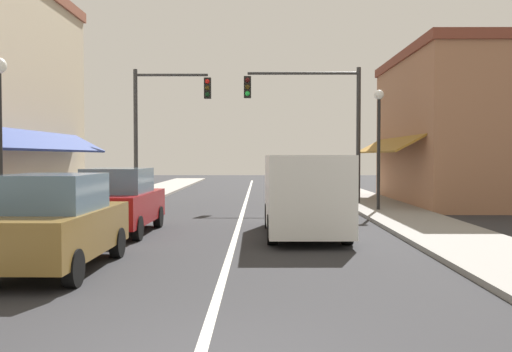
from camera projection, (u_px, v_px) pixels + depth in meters
name	position (u px, v px, depth m)	size (l,w,h in m)	color
ground_plane	(244.00, 207.00, 23.55)	(80.00, 80.00, 0.00)	#28282B
sidewalk_left	(110.00, 206.00, 23.58)	(2.60, 56.00, 0.12)	gray
sidewalk_right	(379.00, 206.00, 23.52)	(2.60, 56.00, 0.12)	gray
lane_center_stripe	(244.00, 207.00, 23.55)	(0.14, 52.00, 0.01)	silver
storefront_right_block	(466.00, 129.00, 25.38)	(7.15, 10.20, 6.61)	#9E6B4C
parked_car_nearest_left	(54.00, 223.00, 10.52)	(1.83, 4.12, 1.77)	brown
parked_car_second_left	(119.00, 201.00, 15.59)	(1.84, 4.13, 1.77)	maroon
van_in_lane	(304.00, 192.00, 15.20)	(2.04, 5.20, 2.12)	silver
traffic_signal_mast_arm	(319.00, 112.00, 24.26)	(4.91, 0.50, 5.83)	#333333
traffic_signal_left_corner	(160.00, 115.00, 25.21)	(3.42, 0.50, 5.89)	#333333
street_lamp_right_mid	(379.00, 130.00, 21.28)	(0.36, 0.36, 4.53)	black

